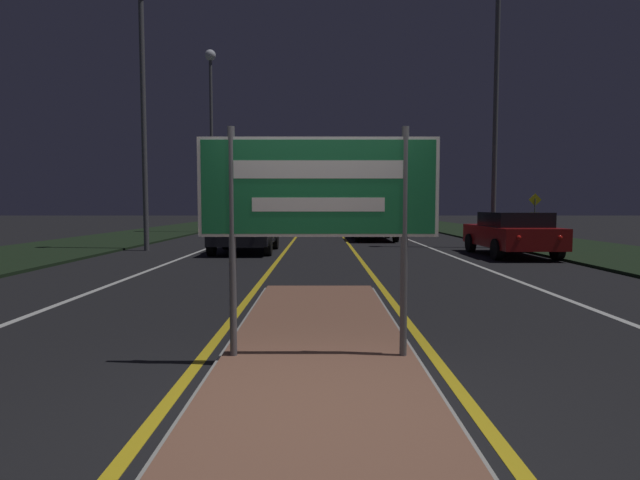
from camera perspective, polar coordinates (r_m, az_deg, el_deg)
ground_plane at (r=3.85m, az=-0.12°, el=-20.38°), size 160.00×160.00×0.00m
median_island at (r=5.11m, az=-0.04°, el=-13.66°), size 2.05×8.82×0.10m
verge_left at (r=25.41m, az=-21.85°, el=0.14°), size 5.00×100.00×0.08m
verge_right at (r=25.40m, az=22.07°, el=0.13°), size 5.00×100.00×0.08m
centre_line_yellow_left at (r=28.58m, az=-2.32°, el=0.73°), size 0.12×70.00×0.01m
centre_line_yellow_right at (r=28.58m, az=2.55°, el=0.73°), size 0.12×70.00×0.01m
lane_line_white_left at (r=28.86m, az=-8.25°, el=0.72°), size 0.12×70.00×0.01m
lane_line_white_right at (r=28.86m, az=8.48°, el=0.72°), size 0.12×70.00×0.01m
edge_line_white_left at (r=29.45m, az=-14.04°, el=0.71°), size 0.10×70.00×0.01m
edge_line_white_right at (r=29.44m, az=14.27°, el=0.71°), size 0.10×70.00×0.01m
highway_sign at (r=4.87m, az=-0.05°, el=5.08°), size 2.34×0.07×2.25m
streetlight_left_near at (r=19.18m, az=-19.44°, el=16.34°), size 0.49×0.49×9.26m
streetlight_left_far at (r=30.29m, az=-12.19°, el=14.54°), size 0.62×0.62×10.49m
streetlight_right_near at (r=20.57m, az=19.66°, el=16.83°), size 0.49×0.49×10.17m
car_receding_0 at (r=16.91m, az=21.19°, el=0.77°), size 1.99×4.20×1.39m
car_receding_1 at (r=23.40m, az=6.26°, el=1.75°), size 1.91×4.59×1.35m
car_receding_2 at (r=35.76m, az=9.89°, el=2.56°), size 1.93×4.56×1.50m
car_receding_3 at (r=44.32m, az=7.70°, el=2.89°), size 1.99×4.19×1.58m
car_approaching_0 at (r=17.34m, az=-8.34°, el=1.06°), size 2.03×4.07×1.37m
warning_sign at (r=25.75m, az=23.49°, el=3.06°), size 0.60×0.06×2.10m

